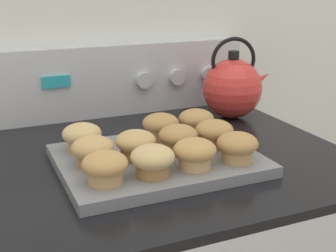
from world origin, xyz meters
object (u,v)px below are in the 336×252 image
(muffin_r0_c2, at_px, (196,153))
(muffin_r2_c2, at_px, (161,126))
(muffin_r2_c3, at_px, (196,121))
(muffin_r0_c0, at_px, (105,167))
(muffin_r0_c1, at_px, (153,160))
(muffin_r1_c0, at_px, (93,150))
(tea_kettle, at_px, (233,87))
(muffin_r1_c1, at_px, (136,144))
(muffin_r2_c0, at_px, (82,136))
(muffin_r0_c3, at_px, (237,146))
(muffin_r1_c3, at_px, (214,133))
(muffin_pan, at_px, (157,160))
(muffin_r1_c2, at_px, (178,138))

(muffin_r0_c2, distance_m, muffin_r2_c2, 0.18)
(muffin_r2_c3, bearing_deg, muffin_r2_c2, 179.22)
(muffin_r0_c0, distance_m, muffin_r0_c2, 0.17)
(muffin_r0_c1, distance_m, muffin_r2_c3, 0.25)
(muffin_r0_c0, relative_size, muffin_r2_c3, 1.00)
(muffin_r1_c0, xyz_separation_m, tea_kettle, (0.44, 0.23, 0.03))
(muffin_r1_c1, distance_m, muffin_r2_c0, 0.12)
(muffin_r0_c3, xyz_separation_m, muffin_r1_c3, (-0.00, 0.09, 0.00))
(muffin_r1_c0, bearing_deg, muffin_pan, 0.12)
(muffin_r1_c0, distance_m, muffin_r2_c2, 0.20)
(muffin_r0_c0, bearing_deg, muffin_r2_c2, 44.65)
(muffin_r2_c2, height_order, tea_kettle, tea_kettle)
(muffin_r0_c0, xyz_separation_m, muffin_r2_c3, (0.26, 0.17, 0.00))
(muffin_r1_c2, distance_m, muffin_r2_c0, 0.20)
(muffin_r2_c2, bearing_deg, tea_kettle, 28.15)
(muffin_r1_c3, bearing_deg, muffin_r1_c2, 179.77)
(tea_kettle, bearing_deg, muffin_r1_c0, -152.36)
(muffin_r0_c0, relative_size, tea_kettle, 0.37)
(muffin_r1_c1, relative_size, tea_kettle, 0.37)
(muffin_r0_c0, relative_size, muffin_r1_c1, 1.00)
(muffin_r1_c2, relative_size, muffin_r2_c2, 1.00)
(muffin_r1_c1, bearing_deg, tea_kettle, 32.91)
(muffin_r0_c1, relative_size, muffin_r0_c3, 1.00)
(muffin_r2_c2, bearing_deg, muffin_pan, -116.75)
(muffin_r0_c3, height_order, muffin_r2_c3, same)
(muffin_r1_c3, distance_m, muffin_r2_c2, 0.12)
(muffin_r1_c1, distance_m, muffin_r2_c2, 0.13)
(muffin_pan, bearing_deg, muffin_r2_c3, 33.76)
(muffin_r1_c3, xyz_separation_m, muffin_r2_c2, (-0.08, 0.09, 0.00))
(tea_kettle, bearing_deg, muffin_r2_c2, -151.85)
(muffin_r0_c0, bearing_deg, muffin_r0_c2, -0.72)
(muffin_r2_c0, bearing_deg, muffin_r0_c1, -64.42)
(muffin_r1_c2, bearing_deg, muffin_r1_c3, -0.23)
(muffin_r1_c3, bearing_deg, tea_kettle, 51.72)
(muffin_r0_c2, xyz_separation_m, muffin_r2_c3, (0.09, 0.18, 0.00))
(muffin_r0_c2, xyz_separation_m, muffin_r1_c1, (-0.09, 0.09, 0.00))
(muffin_r0_c1, bearing_deg, muffin_r1_c1, 89.71)
(muffin_r1_c0, distance_m, muffin_r2_c0, 0.09)
(muffin_r0_c2, distance_m, tea_kettle, 0.42)
(muffin_pan, bearing_deg, muffin_r0_c2, -65.14)
(muffin_r1_c1, height_order, muffin_r1_c2, same)
(muffin_r1_c3, height_order, muffin_r2_c2, same)
(tea_kettle, bearing_deg, muffin_r1_c3, -128.28)
(muffin_r0_c2, height_order, muffin_r1_c1, same)
(muffin_r1_c2, xyz_separation_m, muffin_r1_c3, (0.08, -0.00, 0.00))
(muffin_pan, height_order, muffin_r1_c2, muffin_r1_c2)
(muffin_r1_c0, distance_m, muffin_r2_c3, 0.28)
(muffin_r1_c3, relative_size, muffin_r2_c0, 1.00)
(muffin_r1_c1, relative_size, muffin_r2_c2, 1.00)
(muffin_r1_c1, distance_m, tea_kettle, 0.43)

